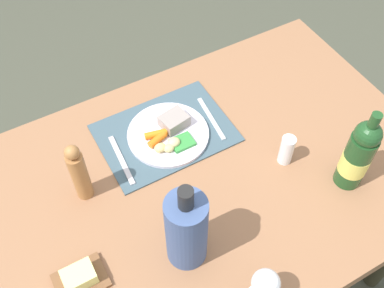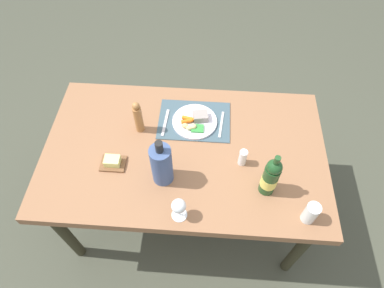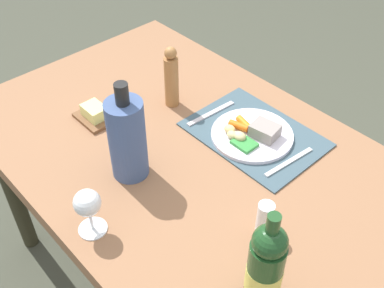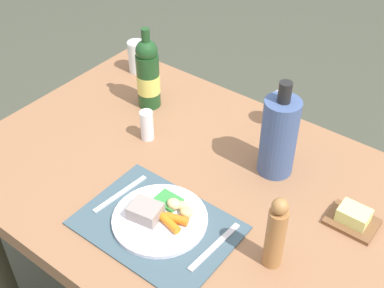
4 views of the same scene
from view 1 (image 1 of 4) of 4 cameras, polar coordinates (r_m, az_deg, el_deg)
name	(u,v)px [view 1 (image 1 of 4)]	position (r m, az deg, el deg)	size (l,w,h in m)	color
ground_plane	(187,282)	(2.03, -0.65, -16.59)	(8.00, 8.00, 0.00)	#424537
dining_table	(185,199)	(1.41, -0.91, -6.81)	(1.53, 0.92, 0.75)	#8F6142
placemat	(165,133)	(1.47, -3.33, 1.37)	(0.41, 0.30, 0.01)	#3D535E
dinner_plate	(169,133)	(1.44, -2.86, 1.36)	(0.26, 0.26, 0.05)	silver
fork	(211,118)	(1.50, 2.38, 3.17)	(0.01, 0.19, 0.01)	silver
knife	(121,160)	(1.41, -8.70, -1.93)	(0.02, 0.19, 0.01)	silver
salt_shaker	(287,150)	(1.39, 11.58, -0.71)	(0.04, 0.04, 0.10)	white
cooler_bottle	(186,230)	(1.14, -0.69, -10.53)	(0.10, 0.10, 0.31)	#3E5484
wine_glass	(266,284)	(1.13, 9.06, -16.73)	(0.07, 0.07, 0.14)	white
pepper_mill	(79,173)	(1.29, -13.76, -3.48)	(0.05, 0.05, 0.22)	#A56E3B
butter_dish	(80,278)	(1.24, -13.65, -15.79)	(0.13, 0.10, 0.05)	brown
wine_bottle	(358,155)	(1.34, 19.79, -1.29)	(0.08, 0.08, 0.29)	#1C451F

